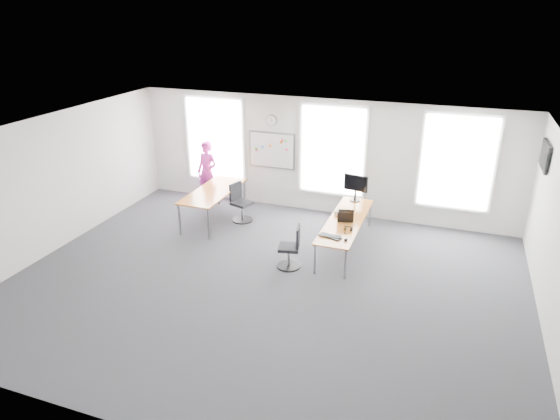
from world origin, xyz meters
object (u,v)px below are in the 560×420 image
at_px(keyboard, 330,236).
at_px(monitor, 356,186).
at_px(chair_left, 240,204).
at_px(desk_right, 346,222).
at_px(headphones, 348,229).
at_px(desk_left, 213,193).
at_px(person, 207,173).
at_px(chair_right, 291,249).

distance_m(keyboard, monitor, 2.20).
bearing_deg(chair_left, desk_right, -85.36).
bearing_deg(keyboard, headphones, 76.36).
distance_m(headphones, monitor, 1.78).
relative_size(desk_left, person, 1.28).
bearing_deg(keyboard, chair_left, 168.83).
distance_m(person, headphones, 4.81).
xyz_separation_m(chair_right, person, (-3.35, 2.72, 0.46)).
bearing_deg(person, desk_right, -7.17).
bearing_deg(person, monitor, 8.37).
xyz_separation_m(desk_right, monitor, (-0.05, 1.20, 0.45)).
height_order(chair_right, person, person).
xyz_separation_m(chair_left, headphones, (3.03, -1.17, 0.30)).
bearing_deg(desk_right, monitor, 92.44).
distance_m(person, monitor, 4.17).
relative_size(desk_left, monitor, 3.33).
distance_m(chair_right, headphones, 1.29).
height_order(desk_right, person, person).
bearing_deg(keyboard, person, 168.27).
distance_m(chair_right, person, 4.34).
bearing_deg(chair_right, person, -141.27).
bearing_deg(desk_left, chair_left, 20.15).
xyz_separation_m(chair_left, keyboard, (2.76, -1.60, 0.27)).
bearing_deg(desk_left, monitor, 13.02).
xyz_separation_m(keyboard, headphones, (0.27, 0.43, 0.03)).
relative_size(chair_left, person, 0.57).
xyz_separation_m(chair_right, monitor, (0.81, 2.46, 0.68)).
height_order(desk_right, monitor, monitor).
height_order(desk_right, chair_right, chair_right).
distance_m(chair_right, monitor, 2.68).
height_order(desk_right, desk_left, desk_left).
bearing_deg(person, chair_left, -19.78).
xyz_separation_m(desk_left, headphones, (3.66, -0.94, -0.01)).
relative_size(desk_right, headphones, 16.60).
distance_m(desk_left, person, 1.28).
height_order(desk_right, headphones, headphones).
distance_m(desk_right, headphones, 0.57).
height_order(chair_left, headphones, chair_left).
bearing_deg(keyboard, desk_right, 102.57).
distance_m(chair_left, person, 1.64).
bearing_deg(chair_left, chair_right, -116.23).
xyz_separation_m(person, monitor, (4.15, -0.27, 0.22)).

